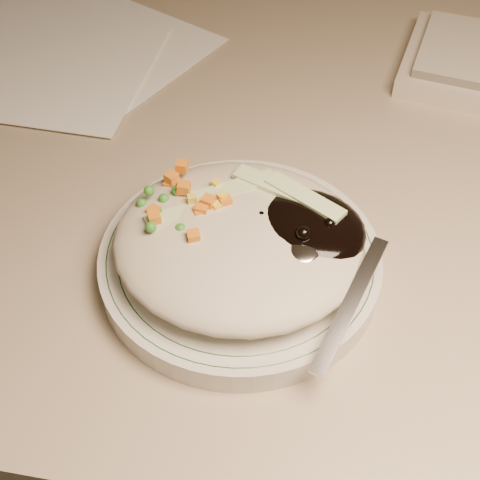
# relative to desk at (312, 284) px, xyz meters

# --- Properties ---
(desk) EXTENTS (1.40, 0.70, 0.74)m
(desk) POSITION_rel_desk_xyz_m (0.00, 0.00, 0.00)
(desk) COLOR gray
(desk) RESTS_ON ground
(plate) EXTENTS (0.22, 0.22, 0.02)m
(plate) POSITION_rel_desk_xyz_m (-0.06, -0.16, 0.21)
(plate) COLOR silver
(plate) RESTS_ON desk
(plate_rim) EXTENTS (0.21, 0.21, 0.00)m
(plate_rim) POSITION_rel_desk_xyz_m (-0.06, -0.16, 0.22)
(plate_rim) COLOR #144723
(plate_rim) RESTS_ON plate
(meal) EXTENTS (0.21, 0.19, 0.05)m
(meal) POSITION_rel_desk_xyz_m (-0.05, -0.16, 0.24)
(meal) COLOR #B3A891
(meal) RESTS_ON plate
(papers) EXTENTS (0.46, 0.39, 0.00)m
(papers) POSITION_rel_desk_xyz_m (-0.37, 0.12, 0.20)
(papers) COLOR white
(papers) RESTS_ON desk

